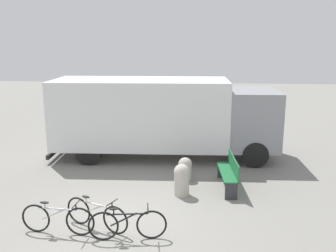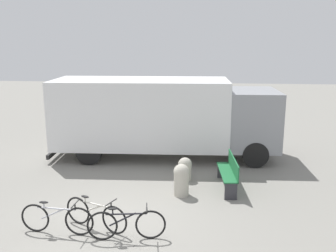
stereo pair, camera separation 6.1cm
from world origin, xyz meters
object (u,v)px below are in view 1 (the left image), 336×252
bicycle_far (127,224)px  park_bench (230,171)px  delivery_truck (162,114)px  bicycle_middle (96,214)px  bollard_far_bench (185,168)px  bollard_near_bench (182,179)px  bicycle_near (58,219)px

bicycle_far → park_bench: bearing=44.0°
delivery_truck → bicycle_middle: 5.89m
bicycle_far → bollard_far_bench: 3.88m
bicycle_middle → bollard_near_bench: size_ratio=1.77×
bicycle_middle → bollard_near_bench: bollard_near_bench is taller
bollard_near_bench → bicycle_middle: bearing=-131.4°
bicycle_far → bollard_near_bench: (1.05, 2.53, 0.13)m
bicycle_far → delivery_truck: bearing=80.4°
bicycle_near → bicycle_far: size_ratio=1.01×
bicycle_far → bollard_near_bench: size_ratio=1.88×
delivery_truck → bicycle_far: 6.22m
park_bench → bicycle_near: 5.08m
delivery_truck → bollard_near_bench: delivery_truck is taller
bicycle_near → bicycle_far: same height
bicycle_near → bicycle_middle: bearing=24.1°
bollard_near_bench → park_bench: bearing=25.1°
park_bench → bollard_near_bench: bearing=110.4°
bicycle_near → bollard_near_bench: 3.60m
delivery_truck → bicycle_near: delivery_truck is taller
bollard_near_bench → bollard_far_bench: bearing=88.0°
bicycle_middle → bicycle_far: bearing=-5.2°
delivery_truck → bollard_far_bench: delivery_truck is taller
bollard_near_bench → bollard_far_bench: size_ratio=1.26×
bollard_near_bench → bollard_far_bench: 1.20m
park_bench → bicycle_middle: bearing=125.7°
bicycle_near → bollard_near_bench: bearing=45.6°
delivery_truck → bollard_far_bench: (0.98, -2.37, -1.24)m
bicycle_middle → bicycle_far: (0.81, -0.42, 0.00)m
bicycle_near → bicycle_middle: same height
bollard_near_bench → bollard_far_bench: (0.04, 1.20, -0.11)m
bicycle_far → bollard_near_bench: bearing=58.8°
bicycle_near → bollard_far_bench: size_ratio=2.39×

